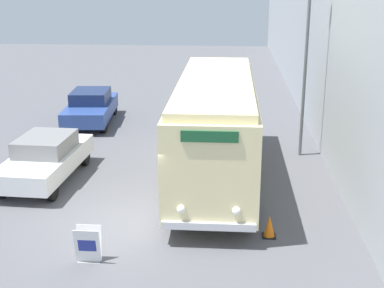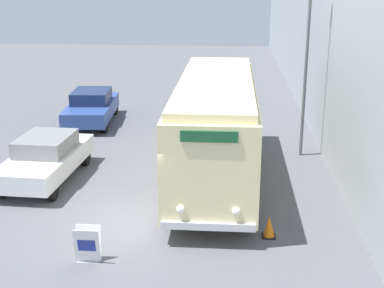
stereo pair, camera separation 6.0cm
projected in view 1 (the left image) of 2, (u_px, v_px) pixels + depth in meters
ground_plane at (125, 226)px, 14.93m from camera, size 80.00×80.00×0.00m
building_wall_right at (318, 52)px, 22.91m from camera, size 0.30×60.00×7.09m
vintage_bus at (215, 124)px, 17.82m from camera, size 2.54×9.91×3.48m
sign_board at (88, 245)px, 12.95m from camera, size 0.63×0.35×0.92m
streetlamp at (308, 32)px, 19.41m from camera, size 0.36×0.36×7.42m
parked_car_near at (46, 158)px, 18.09m from camera, size 2.15×4.76×1.53m
parked_car_mid at (91, 107)px, 25.09m from camera, size 2.28×4.81×1.55m
traffic_cone at (269, 226)px, 14.24m from camera, size 0.36×0.36×0.61m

